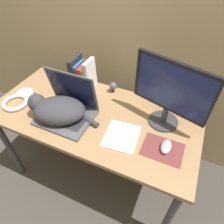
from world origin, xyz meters
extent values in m
plane|color=#3D3833|center=(0.00, 0.00, 0.00)|extent=(12.00, 12.00, 0.00)
cube|color=#93704C|center=(0.00, 0.33, 0.72)|extent=(1.36, 0.65, 0.03)
cylinder|color=#38383D|center=(-0.63, 0.05, 0.35)|extent=(0.04, 0.04, 0.70)
cylinder|color=#38383D|center=(0.63, 0.05, 0.35)|extent=(0.04, 0.04, 0.70)
cylinder|color=#38383D|center=(-0.63, 0.60, 0.35)|extent=(0.04, 0.04, 0.70)
cylinder|color=#38383D|center=(0.63, 0.60, 0.35)|extent=(0.04, 0.04, 0.70)
cube|color=#4C4C51|center=(-0.14, 0.21, 0.74)|extent=(0.34, 0.28, 0.02)
cube|color=#28282D|center=(-0.14, 0.20, 0.75)|extent=(0.28, 0.14, 0.00)
cube|color=#4C4C51|center=(-0.14, 0.33, 0.88)|extent=(0.34, 0.06, 0.27)
cube|color=#0F1433|center=(-0.14, 0.32, 0.88)|extent=(0.30, 0.05, 0.24)
ellipsoid|color=#333338|center=(-0.16, 0.20, 0.81)|extent=(0.38, 0.32, 0.15)
sphere|color=#333338|center=(-0.31, 0.18, 0.83)|extent=(0.11, 0.11, 0.11)
cone|color=#333338|center=(-0.33, 0.20, 0.88)|extent=(0.04, 0.04, 0.03)
cone|color=#333338|center=(-0.31, 0.15, 0.88)|extent=(0.04, 0.04, 0.03)
cylinder|color=#333338|center=(0.01, 0.24, 0.75)|extent=(0.14, 0.06, 0.03)
cylinder|color=#333338|center=(0.43, 0.44, 0.74)|extent=(0.18, 0.18, 0.01)
cylinder|color=#333338|center=(0.43, 0.44, 0.79)|extent=(0.04, 0.04, 0.10)
cube|color=black|center=(0.43, 0.44, 1.00)|extent=(0.44, 0.15, 0.31)
cube|color=navy|center=(0.44, 0.43, 1.00)|extent=(0.40, 0.12, 0.27)
cube|color=brown|center=(0.48, 0.23, 0.73)|extent=(0.22, 0.17, 0.00)
ellipsoid|color=#99999E|center=(0.50, 0.24, 0.75)|extent=(0.06, 0.10, 0.03)
cube|color=#232328|center=(-0.26, 0.57, 0.84)|extent=(0.03, 0.16, 0.23)
cube|color=#285B93|center=(-0.23, 0.57, 0.83)|extent=(0.03, 0.14, 0.19)
cube|color=maroon|center=(-0.20, 0.57, 0.82)|extent=(0.03, 0.15, 0.18)
cube|color=olive|center=(-0.17, 0.57, 0.82)|extent=(0.02, 0.15, 0.18)
cube|color=white|center=(-0.15, 0.57, 0.84)|extent=(0.04, 0.13, 0.23)
torus|color=silver|center=(-0.53, 0.19, 0.75)|extent=(0.18, 0.18, 0.03)
cube|color=silver|center=(0.24, 0.22, 0.73)|extent=(0.21, 0.23, 0.01)
cylinder|color=#232328|center=(0.02, 0.59, 0.74)|extent=(0.02, 0.02, 0.02)
sphere|color=#4C4C51|center=(0.02, 0.59, 0.78)|extent=(0.05, 0.05, 0.05)
cylinder|color=silver|center=(-0.57, 0.31, 0.73)|extent=(0.12, 0.12, 0.00)
camera|label=1|loc=(0.50, -0.48, 1.64)|focal=32.00mm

